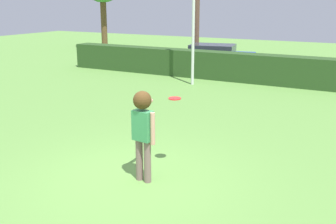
# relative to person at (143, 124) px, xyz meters

# --- Properties ---
(ground_plane) EXTENTS (60.00, 60.00, 0.00)m
(ground_plane) POSITION_rel_person_xyz_m (-0.23, -0.05, -1.15)
(ground_plane) COLOR #639743
(person) EXTENTS (0.56, 0.79, 1.79)m
(person) POSITION_rel_person_xyz_m (0.00, 0.00, 0.00)
(person) COLOR #7E615E
(person) RESTS_ON ground
(frisbee) EXTENTS (0.26, 0.26, 0.03)m
(frisbee) POSITION_rel_person_xyz_m (0.22, 0.86, 0.34)
(frisbee) COLOR red
(hedge_row) EXTENTS (20.37, 0.90, 1.22)m
(hedge_row) POSITION_rel_person_xyz_m (-0.23, 10.64, -0.54)
(hedge_row) COLOR #2A4920
(hedge_row) RESTS_ON ground
(parked_car_blue) EXTENTS (4.44, 2.46, 1.25)m
(parked_car_blue) POSITION_rel_person_xyz_m (-3.97, 13.12, -0.47)
(parked_car_blue) COLOR #263FA5
(parked_car_blue) RESTS_ON ground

